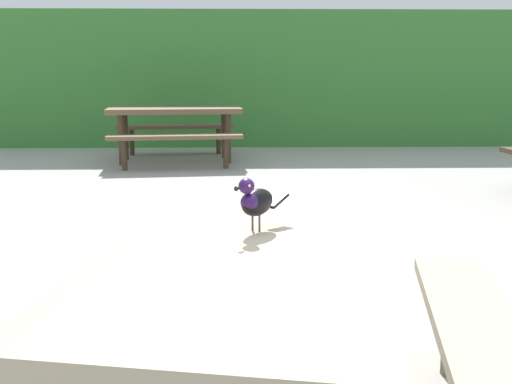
% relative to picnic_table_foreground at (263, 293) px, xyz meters
% --- Properties ---
extents(hedge_wall, '(28.00, 1.63, 2.18)m').
position_rel_picnic_table_foreground_xyz_m(hedge_wall, '(0.34, 9.00, 0.53)').
color(hedge_wall, '#387A33').
rests_on(hedge_wall, ground).
extents(picnic_table_foreground, '(1.96, 1.99, 0.74)m').
position_rel_picnic_table_foreground_xyz_m(picnic_table_foreground, '(0.00, 0.00, 0.00)').
color(picnic_table_foreground, gray).
rests_on(picnic_table_foreground, ground).
extents(bird_grackle, '(0.19, 0.24, 0.18)m').
position_rel_picnic_table_foreground_xyz_m(bird_grackle, '(-0.02, 0.08, 0.29)').
color(bird_grackle, black).
rests_on(bird_grackle, picnic_table_foreground).
extents(picnic_table_mid_right, '(1.87, 1.84, 0.74)m').
position_rel_picnic_table_foreground_xyz_m(picnic_table_mid_right, '(-0.95, 6.67, 0.00)').
color(picnic_table_mid_right, brown).
rests_on(picnic_table_mid_right, ground).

